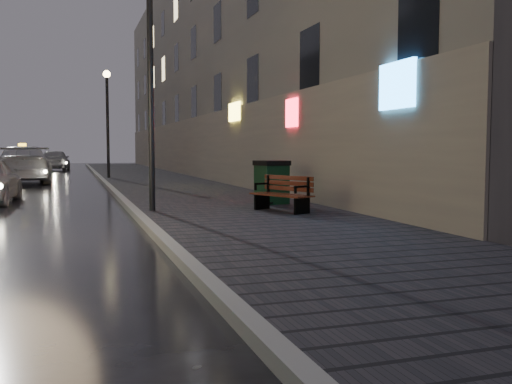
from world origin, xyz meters
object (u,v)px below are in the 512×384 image
(taxi_mid, at_px, (23,165))
(car_far, at_px, (55,160))
(bench, at_px, (283,193))
(lamp_near, at_px, (150,65))
(lamp_far, at_px, (107,110))
(trash_bin, at_px, (272,182))

(taxi_mid, xyz_separation_m, car_far, (1.03, 15.57, -0.08))
(bench, height_order, car_far, car_far)
(lamp_near, relative_size, bench, 3.12)
(taxi_mid, bearing_deg, lamp_near, 99.44)
(lamp_far, distance_m, car_far, 15.34)
(lamp_near, xyz_separation_m, trash_bin, (3.20, 0.75, -2.77))
(lamp_far, height_order, car_far, lamp_far)
(trash_bin, bearing_deg, car_far, 90.11)
(taxi_mid, relative_size, car_far, 1.29)
(taxi_mid, distance_m, car_far, 15.60)
(bench, relative_size, car_far, 0.37)
(lamp_far, relative_size, bench, 3.12)
(lamp_far, bearing_deg, taxi_mid, -169.21)
(lamp_far, height_order, taxi_mid, lamp_far)
(bench, xyz_separation_m, car_far, (-5.69, 31.91, 0.21))
(lamp_near, xyz_separation_m, car_far, (-2.86, 30.82, -2.71))
(lamp_near, distance_m, taxi_mid, 15.97)
(lamp_near, relative_size, lamp_far, 1.00)
(lamp_far, relative_size, car_far, 1.16)
(trash_bin, bearing_deg, lamp_far, 90.55)
(bench, bearing_deg, lamp_far, 77.03)
(lamp_near, height_order, bench, lamp_near)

